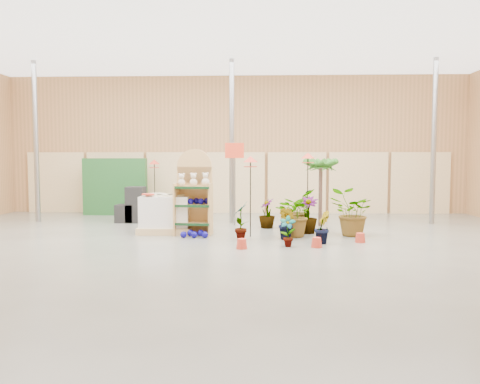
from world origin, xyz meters
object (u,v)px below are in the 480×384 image
object	(u,v)px
display_shelf	(194,195)
potted_plant_2	(294,214)
pallet_stack	(167,214)
bird_table_front	(250,162)

from	to	relation	value
display_shelf	potted_plant_2	xyz separation A→B (m)	(2.32, -0.27, -0.40)
pallet_stack	bird_table_front	world-z (taller)	bird_table_front
pallet_stack	bird_table_front	distance (m)	2.46
display_shelf	pallet_stack	xyz separation A→B (m)	(-0.70, 0.22, -0.47)
potted_plant_2	bird_table_front	bearing A→B (deg)	-176.55
pallet_stack	potted_plant_2	distance (m)	3.06
bird_table_front	potted_plant_2	bearing A→B (deg)	3.45
bird_table_front	potted_plant_2	distance (m)	1.55
potted_plant_2	display_shelf	bearing A→B (deg)	173.36
display_shelf	potted_plant_2	size ratio (longest dim) A/B	1.95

